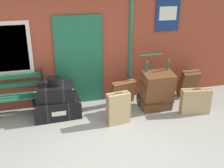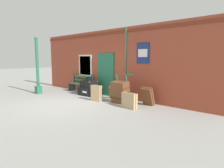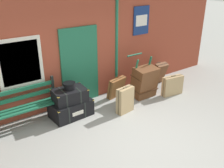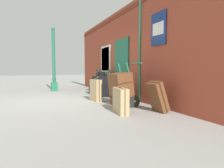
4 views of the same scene
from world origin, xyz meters
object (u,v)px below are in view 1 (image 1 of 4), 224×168
steamer_trunk_base (57,107)px  porters_trolley (153,95)px  round_hatbox (55,81)px  platform_bench (8,97)px  steamer_trunk_middle (55,92)px  suitcase_oxblood (123,92)px  suitcase_cream (118,108)px  suitcase_charcoal (195,101)px  suitcase_olive (188,83)px  large_brown_trunk (157,91)px

steamer_trunk_base → porters_trolley: (2.25, -0.09, 0.06)m
steamer_trunk_base → round_hatbox: size_ratio=3.33×
platform_bench → steamer_trunk_middle: size_ratio=1.89×
suitcase_oxblood → platform_bench: bearing=177.8°
steamer_trunk_base → porters_trolley: bearing=-2.3°
suitcase_cream → steamer_trunk_base: bearing=152.3°
platform_bench → steamer_trunk_middle: platform_bench is taller
suitcase_cream → suitcase_charcoal: size_ratio=1.06×
steamer_trunk_middle → platform_bench: bearing=163.8°
platform_bench → steamer_trunk_middle: 1.05m
platform_bench → suitcase_charcoal: (4.03, -0.94, -0.16)m
platform_bench → porters_trolley: bearing=-6.6°
platform_bench → suitcase_olive: 4.30m
steamer_trunk_middle → suitcase_cream: bearing=-27.4°
suitcase_olive → suitcase_cream: suitcase_olive is taller
steamer_trunk_middle → suitcase_charcoal: bearing=-12.2°
round_hatbox → large_brown_trunk: (2.24, -0.27, -0.37)m
round_hatbox → suitcase_oxblood: (1.57, 0.18, -0.54)m
platform_bench → suitcase_oxblood: (2.59, -0.10, -0.15)m
platform_bench → suitcase_charcoal: platform_bench is taller
round_hatbox → suitcase_charcoal: size_ratio=0.46×
suitcase_olive → suitcase_cream: 2.21m
steamer_trunk_middle → large_brown_trunk: size_ratio=0.91×
large_brown_trunk → suitcase_cream: size_ratio=1.28×
steamer_trunk_middle → suitcase_cream: (1.24, -0.64, -0.24)m
suitcase_oxblood → suitcase_cream: suitcase_cream is taller
porters_trolley → suitcase_charcoal: size_ratio=1.74×
suitcase_olive → suitcase_charcoal: suitcase_olive is taller
large_brown_trunk → suitcase_charcoal: (0.77, -0.39, -0.18)m
platform_bench → steamer_trunk_base: platform_bench is taller
suitcase_oxblood → suitcase_olive: (1.71, -0.02, 0.07)m
porters_trolley → steamer_trunk_middle: bearing=177.9°
platform_bench → suitcase_olive: size_ratio=2.18×
large_brown_trunk → porters_trolley: bearing=90.0°
platform_bench → porters_trolley: porters_trolley is taller
large_brown_trunk → suitcase_charcoal: large_brown_trunk is taller
round_hatbox → porters_trolley: 2.31m
steamer_trunk_base → steamer_trunk_middle: (-0.01, -0.01, 0.37)m
platform_bench → round_hatbox: size_ratio=5.12×
suitcase_olive → suitcase_charcoal: bearing=-108.0°
steamer_trunk_base → suitcase_cream: (1.23, -0.65, 0.13)m
suitcase_olive → suitcase_charcoal: (-0.27, -0.82, -0.08)m
platform_bench → steamer_trunk_base: (1.01, -0.29, -0.23)m
suitcase_olive → suitcase_cream: size_ratio=1.02×
porters_trolley → suitcase_oxblood: porters_trolley is taller
steamer_trunk_base → steamer_trunk_middle: bearing=-141.6°
steamer_trunk_base → suitcase_charcoal: bearing=-12.3°
suitcase_cream → suitcase_charcoal: suitcase_cream is taller
porters_trolley → platform_bench: bearing=173.4°
platform_bench → suitcase_cream: (2.24, -0.93, -0.10)m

